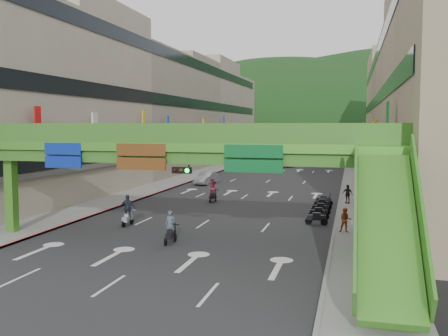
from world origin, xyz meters
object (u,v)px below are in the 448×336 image
Objects in this scene: scooter_rider_near at (170,228)px; car_silver at (207,178)px; overpass_near at (184,157)px; scooter_rider_mid at (213,190)px; car_yellow at (290,162)px; pedestrian_red at (345,222)px.

scooter_rider_near is 29.73m from car_silver.
overpass_near is 17.34m from scooter_rider_mid.
car_silver is at bearing 104.09° from overpass_near.
scooter_rider_mid is 13.77m from car_silver.
scooter_rider_near is at bearing 152.19° from overpass_near.
scooter_rider_near is at bearing -85.65° from car_yellow.
scooter_rider_mid is 16.06m from pedestrian_red.
car_silver is 2.80× the size of pedestrian_red.
scooter_rider_near reaches higher than car_silver.
overpass_near reaches higher than car_silver.
scooter_rider_near is (-1.09, 0.58, -4.29)m from overpass_near.
pedestrian_red is at bearing -47.12° from car_silver.
scooter_rider_mid is at bearing -88.40° from car_yellow.
scooter_rider_mid is (-2.99, 16.58, -4.09)m from overpass_near.
scooter_rider_near is at bearing -83.23° from scooter_rider_mid.
scooter_rider_mid is 0.48× the size of car_yellow.
car_silver is at bearing 108.81° from scooter_rider_mid.
scooter_rider_mid is (-1.90, 16.01, 0.20)m from scooter_rider_near.
car_yellow is (0.11, 56.19, -0.15)m from scooter_rider_near.
car_silver is (-7.43, 29.62, -4.48)m from overpass_near.
pedestrian_red is (9.96, 5.19, -0.13)m from scooter_rider_near.
overpass_near is 14.09× the size of scooter_rider_near.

